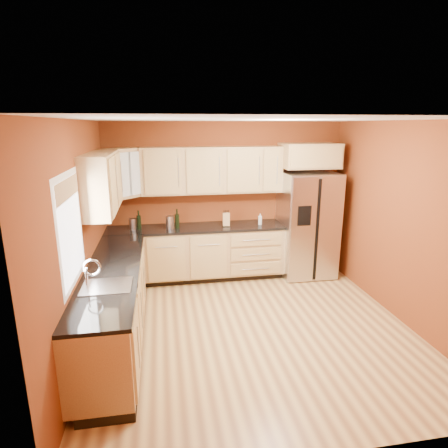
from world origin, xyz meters
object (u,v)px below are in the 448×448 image
(refrigerator, at_px, (307,224))
(knife_block, at_px, (226,219))
(canister_left, at_px, (170,222))
(wine_bottle_a, at_px, (177,219))
(soap_dispenser, at_px, (260,219))

(refrigerator, height_order, knife_block, refrigerator)
(canister_left, distance_m, wine_bottle_a, 0.13)
(refrigerator, height_order, wine_bottle_a, refrigerator)
(canister_left, height_order, knife_block, knife_block)
(refrigerator, distance_m, canister_left, 2.32)
(soap_dispenser, bearing_deg, refrigerator, -1.92)
(refrigerator, relative_size, canister_left, 8.23)
(wine_bottle_a, bearing_deg, refrigerator, -1.12)
(canister_left, xyz_separation_m, soap_dispenser, (1.49, 0.03, -0.02))
(knife_block, bearing_deg, soap_dispenser, 6.48)
(refrigerator, bearing_deg, knife_block, 178.49)
(refrigerator, xyz_separation_m, knife_block, (-1.40, 0.04, 0.14))
(refrigerator, height_order, soap_dispenser, refrigerator)
(knife_block, distance_m, soap_dispenser, 0.57)
(knife_block, relative_size, soap_dispenser, 1.20)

